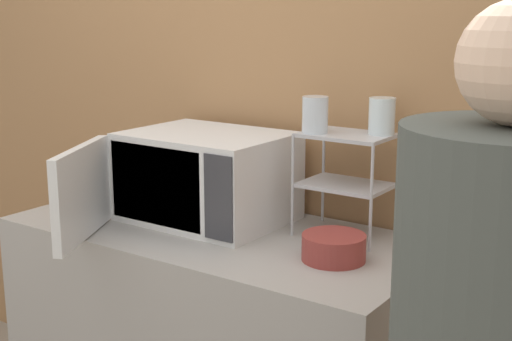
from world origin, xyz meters
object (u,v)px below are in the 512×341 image
bowl (334,248)px  dish_rack (346,163)px  glass_back_right (382,116)px  microwave (201,177)px  glass_front_left (315,115)px

bowl → dish_rack: bearing=110.7°
glass_back_right → bowl: (-0.01, -0.28, -0.36)m
microwave → glass_back_right: (0.59, 0.18, 0.24)m
glass_back_right → glass_front_left: bearing=-153.4°
microwave → dish_rack: (0.50, 0.13, 0.09)m
glass_front_left → glass_back_right: (0.19, 0.09, 0.00)m
glass_front_left → bowl: 0.44m
bowl → microwave: bearing=170.5°
glass_front_left → dish_rack: bearing=26.8°
glass_front_left → bowl: size_ratio=0.61×
glass_back_right → bowl: glass_back_right is taller
microwave → dish_rack: 0.52m
glass_front_left → microwave: bearing=-167.7°
glass_front_left → bowl: glass_front_left is taller
dish_rack → glass_front_left: 0.19m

